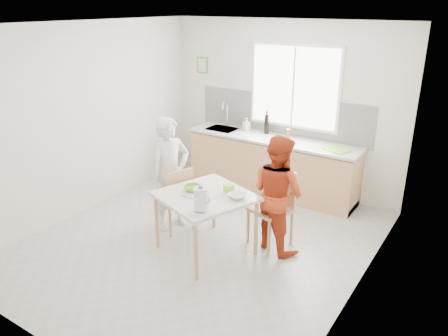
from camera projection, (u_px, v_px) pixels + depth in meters
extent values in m
plane|color=#B7B7B2|center=(201.00, 241.00, 5.70)|extent=(4.50, 4.50, 0.00)
plane|color=silver|center=(282.00, 107.00, 6.98)|extent=(4.00, 0.00, 4.00)
plane|color=silver|center=(30.00, 214.00, 3.46)|extent=(4.00, 0.00, 4.00)
plane|color=silver|center=(86.00, 120.00, 6.24)|extent=(0.00, 4.50, 4.50)
plane|color=silver|center=(366.00, 177.00, 4.19)|extent=(0.00, 4.50, 4.50)
plane|color=white|center=(196.00, 24.00, 4.74)|extent=(4.50, 4.50, 0.00)
cube|color=white|center=(294.00, 87.00, 6.74)|extent=(1.50, 0.03, 1.30)
cube|color=white|center=(294.00, 87.00, 6.72)|extent=(1.40, 0.02, 1.20)
cube|color=white|center=(294.00, 87.00, 6.72)|extent=(0.03, 0.03, 1.20)
cube|color=white|center=(281.00, 115.00, 7.01)|extent=(3.00, 0.02, 0.65)
cube|color=#519B46|center=(202.00, 65.00, 7.56)|extent=(0.22, 0.02, 0.28)
cube|color=beige|center=(202.00, 65.00, 7.55)|extent=(0.16, 0.01, 0.22)
cube|color=tan|center=(271.00, 166.00, 7.07)|extent=(2.80, 0.60, 0.86)
cube|color=#3F3326|center=(270.00, 188.00, 7.21)|extent=(2.80, 0.54, 0.10)
cube|color=silver|center=(272.00, 139.00, 6.90)|extent=(2.84, 0.64, 0.04)
cube|color=#A5A5AA|center=(222.00, 129.00, 7.39)|extent=(0.50, 0.40, 0.03)
cylinder|color=silver|center=(227.00, 116.00, 7.44)|extent=(0.02, 0.02, 0.36)
torus|color=silver|center=(225.00, 107.00, 7.32)|extent=(0.02, 0.18, 0.18)
cube|color=silver|center=(205.00, 196.00, 5.23)|extent=(1.27, 1.27, 0.04)
cylinder|color=tan|center=(157.00, 222.00, 5.45)|extent=(0.05, 0.05, 0.71)
cylinder|color=tan|center=(214.00, 204.00, 5.94)|extent=(0.05, 0.05, 0.71)
cylinder|color=tan|center=(196.00, 252.00, 4.79)|extent=(0.05, 0.05, 0.71)
cylinder|color=tan|center=(256.00, 229.00, 5.29)|extent=(0.05, 0.05, 0.71)
cube|color=tan|center=(174.00, 198.00, 5.89)|extent=(0.53, 0.53, 0.04)
cube|color=tan|center=(181.00, 186.00, 5.67)|extent=(0.16, 0.38, 0.44)
cylinder|color=tan|center=(179.00, 206.00, 6.21)|extent=(0.04, 0.04, 0.43)
cylinder|color=tan|center=(157.00, 212.00, 6.01)|extent=(0.04, 0.04, 0.43)
cylinder|color=tan|center=(193.00, 215.00, 5.94)|extent=(0.04, 0.04, 0.43)
cylinder|color=tan|center=(170.00, 222.00, 5.74)|extent=(0.04, 0.04, 0.43)
cube|color=tan|center=(270.00, 209.00, 5.48)|extent=(0.58, 0.58, 0.04)
cube|color=tan|center=(283.00, 186.00, 5.50)|extent=(0.42, 0.18, 0.48)
cylinder|color=tan|center=(248.00, 226.00, 5.61)|extent=(0.04, 0.04, 0.47)
cylinder|color=tan|center=(269.00, 238.00, 5.31)|extent=(0.04, 0.04, 0.47)
cylinder|color=tan|center=(271.00, 217.00, 5.83)|extent=(0.04, 0.04, 0.47)
cylinder|color=tan|center=(292.00, 229.00, 5.54)|extent=(0.04, 0.04, 0.47)
imported|color=silver|center=(171.00, 174.00, 5.82)|extent=(0.54, 0.66, 1.56)
imported|color=#B93617|center=(278.00, 193.00, 5.33)|extent=(0.87, 0.77, 1.48)
imported|color=#8DBC2B|center=(193.00, 188.00, 5.33)|extent=(0.26, 0.26, 0.06)
imported|color=white|center=(237.00, 196.00, 5.13)|extent=(0.27, 0.27, 0.05)
cylinder|color=white|center=(201.00, 199.00, 4.77)|extent=(0.16, 0.16, 0.25)
cylinder|color=blue|center=(201.00, 187.00, 4.72)|extent=(0.05, 0.05, 0.03)
torus|color=white|center=(207.00, 199.00, 4.72)|extent=(0.12, 0.06, 0.12)
cube|color=#8ADA32|center=(229.00, 188.00, 5.29)|extent=(0.13, 0.13, 0.09)
cylinder|color=#A5A5AA|center=(186.00, 196.00, 5.15)|extent=(0.16, 0.01, 0.01)
cube|color=#7ACE2F|center=(336.00, 150.00, 6.30)|extent=(0.42, 0.37, 0.01)
cylinder|color=black|center=(267.00, 124.00, 7.04)|extent=(0.07, 0.07, 0.32)
cylinder|color=black|center=(266.00, 124.00, 7.06)|extent=(0.07, 0.07, 0.30)
cylinder|color=#956620|center=(288.00, 134.00, 6.79)|extent=(0.06, 0.06, 0.16)
imported|color=#999999|center=(246.00, 124.00, 7.24)|extent=(0.13, 0.13, 0.21)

